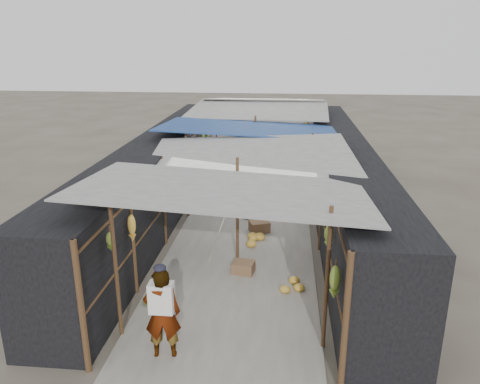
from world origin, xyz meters
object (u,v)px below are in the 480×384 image
(vendor_seated, at_px, (300,201))
(black_basin, at_px, (302,185))
(vendor_elderly, at_px, (162,313))
(shopper_blue, at_px, (227,179))
(crate_near, at_px, (243,268))

(vendor_seated, bearing_deg, black_basin, 157.75)
(vendor_elderly, xyz_separation_m, shopper_blue, (0.12, 7.51, 0.09))
(crate_near, bearing_deg, vendor_elderly, -98.67)
(shopper_blue, bearing_deg, vendor_seated, -22.41)
(shopper_blue, bearing_deg, vendor_elderly, -95.25)
(crate_near, distance_m, vendor_elderly, 3.29)
(vendor_elderly, bearing_deg, vendor_seated, -119.18)
(crate_near, height_order, shopper_blue, shopper_blue)
(crate_near, xyz_separation_m, black_basin, (1.52, 6.71, -0.06))
(crate_near, bearing_deg, vendor_seated, 80.38)
(black_basin, bearing_deg, crate_near, -102.74)
(crate_near, height_order, vendor_elderly, vendor_elderly)
(crate_near, xyz_separation_m, vendor_elderly, (-1.06, -3.04, 0.68))
(vendor_elderly, bearing_deg, shopper_blue, -100.30)
(black_basin, height_order, vendor_seated, vendor_seated)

